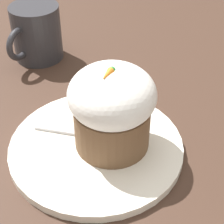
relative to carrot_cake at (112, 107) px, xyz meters
name	(u,v)px	position (x,y,z in m)	size (l,w,h in m)	color
ground_plane	(96,150)	(0.01, -0.02, -0.06)	(4.00, 4.00, 0.00)	#3D281E
dessert_plate	(96,147)	(0.01, -0.02, -0.06)	(0.21, 0.21, 0.01)	white
carrot_cake	(112,107)	(0.00, 0.00, 0.00)	(0.10, 0.10, 0.11)	brown
spoon	(97,137)	(0.00, -0.02, -0.05)	(0.05, 0.12, 0.01)	silver
coffee_cup	(36,33)	(-0.13, -0.21, -0.02)	(0.11, 0.08, 0.09)	#2D2D33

